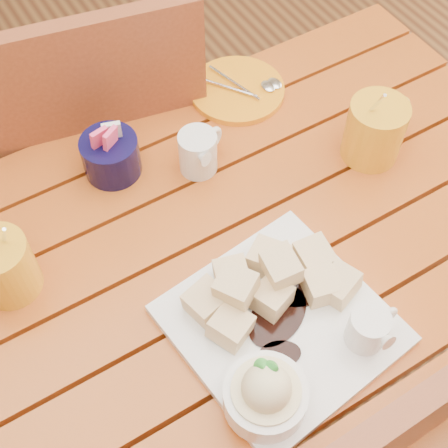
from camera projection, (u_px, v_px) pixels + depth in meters
ground at (235, 409)px, 1.61m from camera, size 5.00×5.00×0.00m
table at (240, 289)px, 1.08m from camera, size 1.20×0.79×0.75m
dessert_plate at (279, 332)px, 0.88m from camera, size 0.32×0.32×0.12m
coffee_mug_left at (1, 267)px, 0.92m from camera, size 0.13×0.09×0.16m
coffee_mug_right at (376, 129)px, 1.07m from camera, size 0.14×0.10×0.17m
cream_pitcher at (199, 151)px, 1.06m from camera, size 0.10×0.08×0.08m
sugar_caddy at (111, 155)px, 1.06m from camera, size 0.10×0.10×0.11m
orange_saucer at (238, 90)px, 1.20m from camera, size 0.18×0.18×0.02m
chair_far at (92, 153)px, 1.39m from camera, size 0.54×0.54×0.97m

